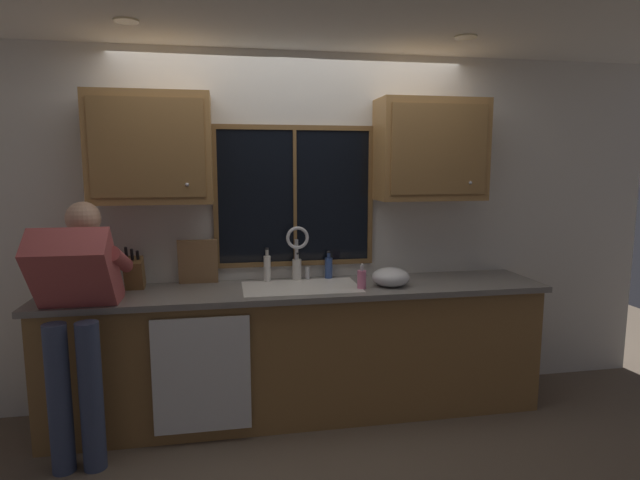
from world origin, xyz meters
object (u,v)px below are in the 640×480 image
(bottle_green_glass, at_px, (267,268))
(bottle_amber_small, at_px, (297,269))
(mixing_bowl, at_px, (391,277))
(knife_block, at_px, (134,274))
(person_standing, at_px, (77,303))
(bottle_tall_clear, at_px, (329,267))
(cutting_board, at_px, (198,262))
(soap_dispenser, at_px, (362,279))

(bottle_green_glass, distance_m, bottle_amber_small, 0.22)
(mixing_bowl, height_order, bottle_green_glass, bottle_green_glass)
(knife_block, distance_m, bottle_amber_small, 1.12)
(knife_block, bearing_deg, mixing_bowl, -6.76)
(person_standing, bearing_deg, bottle_tall_clear, 18.42)
(cutting_board, xyz_separation_m, bottle_green_glass, (0.48, -0.01, -0.06))
(person_standing, xyz_separation_m, knife_block, (0.26, 0.43, 0.08))
(person_standing, distance_m, mixing_bowl, 2.00)
(mixing_bowl, height_order, soap_dispenser, soap_dispenser)
(knife_block, xyz_separation_m, mixing_bowl, (1.74, -0.21, -0.05))
(bottle_tall_clear, bearing_deg, bottle_green_glass, -176.20)
(person_standing, height_order, mixing_bowl, person_standing)
(bottle_tall_clear, bearing_deg, mixing_bowl, -39.49)
(knife_block, bearing_deg, bottle_amber_small, 4.64)
(person_standing, xyz_separation_m, bottle_tall_clear, (1.61, 0.54, 0.05))
(knife_block, bearing_deg, cutting_board, 11.50)
(soap_dispenser, distance_m, bottle_green_glass, 0.70)
(mixing_bowl, distance_m, bottle_amber_small, 0.69)
(cutting_board, relative_size, bottle_tall_clear, 1.61)
(soap_dispenser, xyz_separation_m, bottle_amber_small, (-0.40, 0.34, 0.02))
(bottle_green_glass, bearing_deg, mixing_bowl, -18.63)
(soap_dispenser, bearing_deg, bottle_tall_clear, 113.65)
(person_standing, height_order, bottle_tall_clear, person_standing)
(person_standing, height_order, knife_block, person_standing)
(cutting_board, distance_m, bottle_green_glass, 0.49)
(knife_block, xyz_separation_m, bottle_green_glass, (0.90, 0.08, -0.01))
(soap_dispenser, height_order, bottle_green_glass, bottle_green_glass)
(person_standing, relative_size, bottle_green_glass, 6.22)
(soap_dispenser, bearing_deg, bottle_amber_small, 139.21)
(knife_block, xyz_separation_m, soap_dispenser, (1.51, -0.25, -0.04))
(bottle_green_glass, bearing_deg, bottle_amber_small, 3.83)
(mixing_bowl, distance_m, bottle_green_glass, 0.88)
(person_standing, height_order, bottle_amber_small, person_standing)
(bottle_green_glass, bearing_deg, bottle_tall_clear, 3.80)
(cutting_board, bearing_deg, bottle_tall_clear, 1.33)
(cutting_board, bearing_deg, soap_dispenser, -17.05)
(bottle_amber_small, bearing_deg, bottle_tall_clear, 3.77)
(person_standing, distance_m, bottle_green_glass, 1.26)
(soap_dispenser, height_order, bottle_tall_clear, bottle_tall_clear)
(bottle_amber_small, bearing_deg, person_standing, -159.21)
(person_standing, distance_m, soap_dispenser, 1.78)
(bottle_tall_clear, bearing_deg, soap_dispenser, -66.35)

